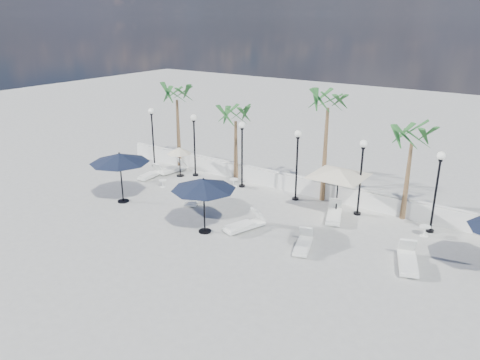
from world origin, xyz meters
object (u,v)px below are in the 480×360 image
Objects in this scene: lounger_3 at (334,214)px; lounger_6 at (408,261)px; lounger_5 at (303,244)px; lounger_0 at (173,169)px; lounger_2 at (245,224)px; lounger_1 at (150,174)px; lounger_4 at (195,197)px; parasol_navy_left at (120,158)px; parasol_cream_small at (179,151)px; parasol_navy_mid at (204,185)px; parasol_cream_sq_a at (339,169)px.

lounger_3 is 4.99m from lounger_6.
lounger_5 is 0.87× the size of lounger_6.
lounger_0 is 9.43m from lounger_2.
lounger_0 reaches higher than lounger_1.
lounger_3 is 7.34m from lounger_4.
lounger_4 is at bearing 157.95° from lounger_6.
parasol_navy_left is 1.65× the size of parasol_cream_small.
lounger_4 reaches higher than lounger_1.
parasol_navy_mid is (7.02, -5.53, 2.07)m from lounger_0.
lounger_1 is 9.28m from lounger_2.
lounger_4 is at bearing -179.27° from lounger_2.
lounger_0 is at bearing 102.47° from parasol_navy_left.
lounger_2 is 1.15× the size of parasol_cream_small.
lounger_4 is at bearing 136.33° from parasol_navy_mid.
parasol_navy_mid is (-4.50, -1.07, 2.08)m from lounger_5.
parasol_cream_small is (-0.30, 4.91, -0.81)m from parasol_navy_left.
parasol_navy_mid is 8.18m from parasol_cream_small.
lounger_5 is 0.38× the size of parasol_cream_sq_a.
lounger_5 is 1.03× the size of parasol_cream_small.
lounger_2 is 2.76m from parasol_navy_mid.
lounger_1 is at bearing 148.38° from lounger_5.
parasol_cream_sq_a reaches higher than lounger_0.
parasol_navy_left is at bearing -167.49° from lounger_4.
lounger_2 reaches higher than lounger_0.
lounger_5 is at bearing -84.65° from parasol_cream_sq_a.
lounger_5 is 10.64m from parasol_navy_left.
parasol_navy_mid is (-4.32, -4.66, 2.05)m from lounger_3.
lounger_4 reaches higher than lounger_5.
lounger_4 is 7.38m from lounger_5.
parasol_cream_sq_a reaches higher than lounger_2.
parasol_navy_left is 5.90m from parasol_navy_mid.
parasol_navy_left is at bearing -153.25° from parasol_cream_sq_a.
parasol_cream_small reaches higher than lounger_1.
parasol_navy_mid is at bearing -118.96° from lounger_2.
lounger_6 is 5.97m from parasol_cream_sq_a.
lounger_3 is 1.15× the size of parasol_cream_small.
parasol_navy_mid is at bearing -127.04° from parasol_cream_sq_a.
parasol_navy_left is (-7.27, -0.85, 2.16)m from lounger_2.
lounger_6 reaches higher than lounger_1.
parasol_navy_left is at bearing -68.26° from lounger_0.
lounger_6 is at bearing -24.79° from lounger_4.
lounger_4 is 7.67m from parasol_cream_sq_a.
lounger_3 reaches higher than lounger_5.
parasol_cream_small is at bearing 140.59° from lounger_5.
lounger_3 is (11.35, -0.87, 0.02)m from lounger_0.
parasol_cream_small is at bearing 119.66° from lounger_4.
lounger_2 is at bearing -28.27° from parasol_cream_small.
lounger_2 is at bearing -40.59° from lounger_4.
lounger_0 is 0.68× the size of parasol_navy_mid.
lounger_3 is 3.59m from lounger_5.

